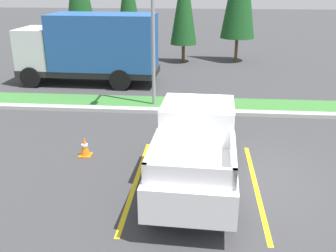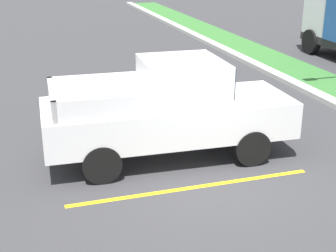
{
  "view_description": "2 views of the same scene",
  "coord_description": "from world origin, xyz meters",
  "px_view_note": "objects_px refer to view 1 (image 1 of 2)",
  "views": [
    {
      "loc": [
        -0.76,
        -9.32,
        4.98
      ],
      "look_at": [
        -1.68,
        1.17,
        0.92
      ],
      "focal_mm": 41.12,
      "sensor_mm": 36.0,
      "label": 1
    },
    {
      "loc": [
        8.54,
        -3.52,
        4.37
      ],
      "look_at": [
        -0.35,
        -0.7,
        0.88
      ],
      "focal_mm": 52.91,
      "sensor_mm": 36.0,
      "label": 2
    }
  ],
  "objects_px": {
    "pickup_truck_main": "(196,146)",
    "traffic_cone": "(85,147)",
    "cypress_tree_left_inner": "(128,0)",
    "cargo_truck_distant": "(91,46)",
    "cypress_tree_center": "(184,1)",
    "street_light": "(152,12)"
  },
  "relations": [
    {
      "from": "pickup_truck_main",
      "to": "traffic_cone",
      "type": "distance_m",
      "value": 3.66
    },
    {
      "from": "cypress_tree_left_inner",
      "to": "traffic_cone",
      "type": "height_order",
      "value": "cypress_tree_left_inner"
    },
    {
      "from": "cypress_tree_left_inner",
      "to": "pickup_truck_main",
      "type": "bearing_deg",
      "value": -73.65
    },
    {
      "from": "cargo_truck_distant",
      "to": "cypress_tree_center",
      "type": "height_order",
      "value": "cypress_tree_center"
    },
    {
      "from": "cargo_truck_distant",
      "to": "traffic_cone",
      "type": "bearing_deg",
      "value": -76.33
    },
    {
      "from": "cargo_truck_distant",
      "to": "street_light",
      "type": "distance_m",
      "value": 5.28
    },
    {
      "from": "pickup_truck_main",
      "to": "cypress_tree_left_inner",
      "type": "xyz_separation_m",
      "value": [
        -4.42,
        15.08,
        2.69
      ]
    },
    {
      "from": "pickup_truck_main",
      "to": "cargo_truck_distant",
      "type": "bearing_deg",
      "value": 118.87
    },
    {
      "from": "cypress_tree_center",
      "to": "traffic_cone",
      "type": "bearing_deg",
      "value": -98.99
    },
    {
      "from": "street_light",
      "to": "traffic_cone",
      "type": "relative_size",
      "value": 10.75
    },
    {
      "from": "cargo_truck_distant",
      "to": "cypress_tree_center",
      "type": "bearing_deg",
      "value": 53.17
    },
    {
      "from": "traffic_cone",
      "to": "street_light",
      "type": "bearing_deg",
      "value": 73.39
    },
    {
      "from": "traffic_cone",
      "to": "cypress_tree_center",
      "type": "bearing_deg",
      "value": 81.01
    },
    {
      "from": "street_light",
      "to": "cypress_tree_center",
      "type": "xyz_separation_m",
      "value": [
        0.76,
        9.14,
        -0.09
      ]
    },
    {
      "from": "traffic_cone",
      "to": "pickup_truck_main",
      "type": "bearing_deg",
      "value": -22.14
    },
    {
      "from": "cargo_truck_distant",
      "to": "cypress_tree_left_inner",
      "type": "distance_m",
      "value": 5.77
    },
    {
      "from": "cargo_truck_distant",
      "to": "street_light",
      "type": "relative_size",
      "value": 1.06
    },
    {
      "from": "cypress_tree_left_inner",
      "to": "cypress_tree_center",
      "type": "height_order",
      "value": "cypress_tree_left_inner"
    },
    {
      "from": "pickup_truck_main",
      "to": "cargo_truck_distant",
      "type": "height_order",
      "value": "cargo_truck_distant"
    },
    {
      "from": "cypress_tree_center",
      "to": "pickup_truck_main",
      "type": "bearing_deg",
      "value": -85.91
    },
    {
      "from": "street_light",
      "to": "cypress_tree_center",
      "type": "bearing_deg",
      "value": 85.23
    },
    {
      "from": "pickup_truck_main",
      "to": "traffic_cone",
      "type": "xyz_separation_m",
      "value": [
        -3.32,
        1.35,
        -0.75
      ]
    }
  ]
}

